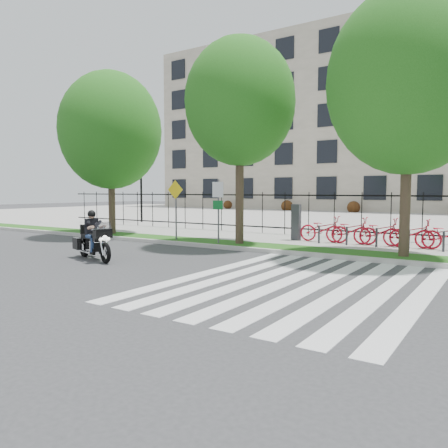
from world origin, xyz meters
The scene contains 16 objects.
ground centered at (0.00, 0.00, 0.00)m, with size 120.00×120.00×0.00m, color #323234.
curb centered at (0.00, 4.10, 0.07)m, with size 60.00×0.20×0.15m, color #B2B0A7.
grass_verge centered at (0.00, 4.95, 0.07)m, with size 60.00×1.50×0.15m, color #225114.
sidewalk centered at (0.00, 7.45, 0.07)m, with size 60.00×3.50×0.15m, color #A5A39A.
plaza centered at (0.00, 25.00, 0.05)m, with size 80.00×34.00×0.10m, color #A5A39A.
crosswalk_stripes centered at (4.83, 0.00, 0.01)m, with size 5.70×8.00×0.01m, color silver, non-canonical shape.
iron_fence centered at (0.00, 9.20, 1.15)m, with size 30.00×0.06×2.00m, color black, non-canonical shape.
office_building centered at (0.00, 44.92, 9.97)m, with size 60.00×21.90×20.15m.
lamp_post_left centered at (-12.00, 12.00, 3.21)m, with size 1.06×0.70×4.25m.
street_tree_0 centered at (-7.09, 4.95, 5.05)m, with size 4.82×4.82×7.68m.
street_tree_1 centered at (0.09, 4.95, 5.58)m, with size 4.25×4.25×7.89m.
street_tree_2 centered at (6.15, 4.95, 5.55)m, with size 4.99×4.99×8.28m.
bike_share_station centered at (5.92, 7.20, 0.68)m, with size 8.98×0.89×1.50m.
sign_pole_regulatory centered at (-0.67, 4.58, 1.74)m, with size 0.50×0.09×2.50m.
sign_pole_warning centered at (-2.82, 4.58, 1.74)m, with size 0.78×0.09×2.49m.
motorcycle_rider centered at (-2.16, -0.30, 0.64)m, with size 2.39×1.18×1.91m.
Camera 1 is at (8.94, -9.55, 2.20)m, focal length 35.00 mm.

